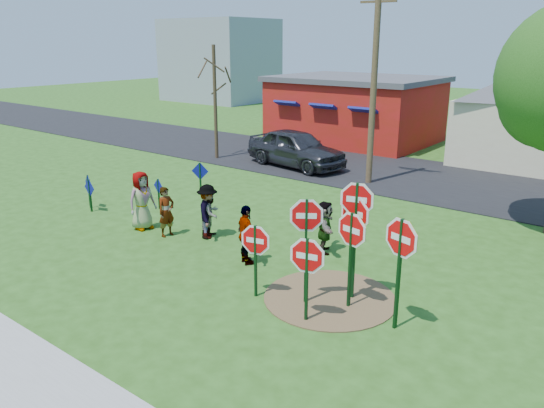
{
  "coord_description": "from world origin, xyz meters",
  "views": [
    {
      "loc": [
        10.48,
        -11.01,
        5.98
      ],
      "look_at": [
        1.3,
        0.85,
        1.33
      ],
      "focal_mm": 35.0,
      "sensor_mm": 36.0,
      "label": 1
    }
  ],
  "objects": [
    {
      "name": "blue_diamond_a",
      "position": [
        -5.98,
        -0.5,
        0.75
      ],
      "size": [
        0.66,
        0.08,
        1.23
      ],
      "rotation": [
        0.0,
        0.0,
        -0.1
      ],
      "color": "#0E3315",
      "rests_on": "ground"
    },
    {
      "name": "person_f",
      "position": [
        2.8,
        1.43,
        0.78
      ],
      "size": [
        1.16,
        1.47,
        1.56
      ],
      "primitive_type": "imported",
      "rotation": [
        0.0,
        0.0,
        2.13
      ],
      "color": "#215B2F",
      "rests_on": "ground"
    },
    {
      "name": "red_building",
      "position": [
        -5.5,
        17.99,
        1.97
      ],
      "size": [
        9.4,
        7.69,
        3.9
      ],
      "color": "#9B200F",
      "rests_on": "ground"
    },
    {
      "name": "blue_diamond_b",
      "position": [
        -6.41,
        -0.26,
        0.79
      ],
      "size": [
        0.57,
        0.18,
        1.26
      ],
      "rotation": [
        0.0,
        0.0,
        -0.29
      ],
      "color": "#0E3315",
      "rests_on": "ground"
    },
    {
      "name": "bare_tree_west",
      "position": [
        -8.63,
        8.92,
        3.74
      ],
      "size": [
        1.8,
        1.8,
        5.78
      ],
      "color": "#382819",
      "rests_on": "ground"
    },
    {
      "name": "stop_sign_b",
      "position": [
        4.92,
        -0.65,
        2.21
      ],
      "size": [
        1.05,
        0.3,
        3.04
      ],
      "rotation": [
        0.0,
        0.0,
        0.27
      ],
      "color": "#0E3315",
      "rests_on": "ground"
    },
    {
      "name": "suv",
      "position": [
        -4.2,
        9.86,
        0.95
      ],
      "size": [
        5.59,
        2.95,
        1.81
      ],
      "primitive_type": "imported",
      "rotation": [
        0.0,
        0.0,
        1.41
      ],
      "color": "#2E2E33",
      "rests_on": "road"
    },
    {
      "name": "person_e",
      "position": [
        1.55,
        -0.63,
        0.85
      ],
      "size": [
        1.07,
        0.83,
        1.7
      ],
      "primitive_type": "imported",
      "rotation": [
        0.0,
        0.0,
        2.65
      ],
      "color": "#4A2C56",
      "rests_on": "ground"
    },
    {
      "name": "person_d",
      "position": [
        -0.74,
        0.2,
        0.86
      ],
      "size": [
        1.19,
        1.28,
        1.73
      ],
      "primitive_type": "imported",
      "rotation": [
        0.0,
        0.0,
        2.23
      ],
      "color": "#313236",
      "rests_on": "ground"
    },
    {
      "name": "person_b",
      "position": [
        -1.88,
        -0.49,
        0.8
      ],
      "size": [
        0.44,
        0.62,
        1.61
      ],
      "primitive_type": "imported",
      "rotation": [
        0.0,
        0.0,
        1.48
      ],
      "color": "#1F7159",
      "rests_on": "ground"
    },
    {
      "name": "stop_sign_f",
      "position": [
        6.35,
        -1.31,
        1.89
      ],
      "size": [
        1.11,
        0.36,
        2.66
      ],
      "rotation": [
        0.0,
        0.0,
        -0.3
      ],
      "color": "#0E3315",
      "rests_on": "ground"
    },
    {
      "name": "stop_sign_g",
      "position": [
        4.13,
        -1.53,
        1.9
      ],
      "size": [
        0.89,
        0.61,
        2.71
      ],
      "rotation": [
        0.0,
        0.0,
        0.6
      ],
      "color": "#0E3315",
      "rests_on": "ground"
    },
    {
      "name": "blue_diamond_c",
      "position": [
        -4.27,
        1.23,
        0.72
      ],
      "size": [
        0.57,
        0.1,
        1.16
      ],
      "rotation": [
        0.0,
        0.0,
        -0.14
      ],
      "color": "#0E3315",
      "rests_on": "ground"
    },
    {
      "name": "distant_building",
      "position": [
        -28.0,
        30.0,
        4.0
      ],
      "size": [
        10.0,
        8.0,
        8.0
      ],
      "primitive_type": "cube",
      "color": "#8C939E",
      "rests_on": "ground"
    },
    {
      "name": "ground",
      "position": [
        0.0,
        0.0,
        0.0
      ],
      "size": [
        120.0,
        120.0,
        0.0
      ],
      "primitive_type": "plane",
      "color": "#295017",
      "rests_on": "ground"
    },
    {
      "name": "stop_sign_d",
      "position": [
        5.07,
        -1.09,
        1.75
      ],
      "size": [
        1.08,
        0.23,
        2.47
      ],
      "rotation": [
        0.0,
        0.0,
        -0.2
      ],
      "color": "#0E3315",
      "rests_on": "ground"
    },
    {
      "name": "road",
      "position": [
        0.0,
        11.5,
        0.02
      ],
      "size": [
        120.0,
        7.5,
        0.04
      ],
      "primitive_type": "cube",
      "color": "black",
      "rests_on": "ground"
    },
    {
      "name": "utility_pole",
      "position": [
        0.11,
        9.28,
        4.46
      ],
      "size": [
        2.07,
        0.36,
        8.48
      ],
      "rotation": [
        0.0,
        0.0,
        0.12
      ],
      "color": "#4C3823",
      "rests_on": "ground"
    },
    {
      "name": "person_c",
      "position": [
        -0.74,
        0.33,
        0.77
      ],
      "size": [
        0.73,
        0.86,
        1.54
      ],
      "primitive_type": "imported",
      "rotation": [
        0.0,
        0.0,
        1.79
      ],
      "color": "#914742",
      "rests_on": "ground"
    },
    {
      "name": "blue_diamond_d",
      "position": [
        -4.4,
        3.51,
        0.82
      ],
      "size": [
        0.67,
        0.29,
        1.34
      ],
      "rotation": [
        0.0,
        0.0,
        0.39
      ],
      "color": "#0E3315",
      "rests_on": "ground"
    },
    {
      "name": "dirt_patch",
      "position": [
        4.5,
        -1.0,
        0.01
      ],
      "size": [
        3.2,
        3.2,
        0.03
      ],
      "primitive_type": "cylinder",
      "color": "brown",
      "rests_on": "ground"
    },
    {
      "name": "stop_sign_a",
      "position": [
        3.0,
        -1.99,
        1.32
      ],
      "size": [
        0.98,
        0.27,
        1.96
      ],
      "rotation": [
        0.0,
        0.0,
        0.26
      ],
      "color": "#0E3315",
      "rests_on": "ground"
    },
    {
      "name": "stop_sign_c",
      "position": [
        4.87,
        -0.62,
        1.88
      ],
      "size": [
        1.09,
        0.18,
        2.7
      ],
      "rotation": [
        0.0,
        0.0,
        -0.15
      ],
      "color": "#0E3315",
      "rests_on": "ground"
    },
    {
      "name": "person_a",
      "position": [
        -3.02,
        -0.53,
        0.97
      ],
      "size": [
        0.72,
        1.02,
        1.95
      ],
      "primitive_type": "imported",
      "rotation": [
        0.0,
        0.0,
        1.46
      ],
      "color": "#49669B",
      "rests_on": "ground"
    },
    {
      "name": "stop_sign_e",
      "position": [
        4.64,
        -2.23,
        1.41
      ],
      "size": [
        1.06,
        0.29,
        2.1
      ],
      "rotation": [
        0.0,
        0.0,
        0.25
      ],
      "color": "#0E3315",
      "rests_on": "ground"
    }
  ]
}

